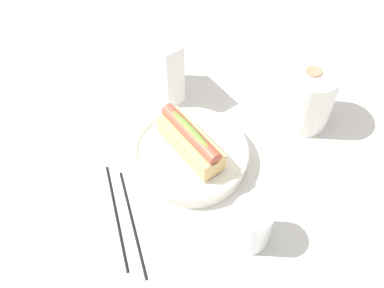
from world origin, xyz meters
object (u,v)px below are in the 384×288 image
(serving_bowl, at_px, (192,156))
(chopstick_near, at_px, (133,222))
(water_glass, at_px, (251,226))
(paper_towel_roll, at_px, (306,96))
(chopstick_far, at_px, (116,215))
(napkin_box, at_px, (161,66))
(hotdog_front, at_px, (192,141))

(serving_bowl, bearing_deg, chopstick_near, -83.23)
(serving_bowl, height_order, water_glass, water_glass)
(paper_towel_roll, bearing_deg, chopstick_far, -102.17)
(serving_bowl, bearing_deg, chopstick_far, -93.17)
(serving_bowl, bearing_deg, napkin_box, 153.66)
(water_glass, distance_m, paper_towel_roll, 0.31)
(serving_bowl, xyz_separation_m, napkin_box, (-0.18, 0.09, 0.06))
(napkin_box, bearing_deg, water_glass, -11.86)
(serving_bowl, bearing_deg, water_glass, -13.71)
(water_glass, bearing_deg, napkin_box, 159.73)
(napkin_box, bearing_deg, paper_towel_roll, 38.35)
(hotdog_front, distance_m, napkin_box, 0.20)
(hotdog_front, xyz_separation_m, paper_towel_roll, (0.08, 0.24, 0.00))
(water_glass, xyz_separation_m, napkin_box, (-0.37, 0.14, 0.04))
(napkin_box, relative_size, chopstick_near, 0.68)
(chopstick_far, bearing_deg, chopstick_near, 50.90)
(napkin_box, xyz_separation_m, chopstick_near, (0.20, -0.26, -0.07))
(serving_bowl, height_order, napkin_box, napkin_box)
(water_glass, distance_m, chopstick_far, 0.24)
(serving_bowl, distance_m, napkin_box, 0.21)
(chopstick_near, bearing_deg, paper_towel_roll, 109.63)
(napkin_box, bearing_deg, hotdog_front, -17.94)
(hotdog_front, bearing_deg, chopstick_far, -93.17)
(serving_bowl, relative_size, chopstick_near, 1.02)
(water_glass, relative_size, paper_towel_roll, 0.67)
(chopstick_near, distance_m, chopstick_far, 0.03)
(water_glass, relative_size, chopstick_far, 0.41)
(serving_bowl, distance_m, water_glass, 0.19)
(water_glass, bearing_deg, chopstick_far, -144.95)
(serving_bowl, relative_size, napkin_box, 1.50)
(napkin_box, distance_m, chopstick_far, 0.33)
(napkin_box, height_order, chopstick_far, napkin_box)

